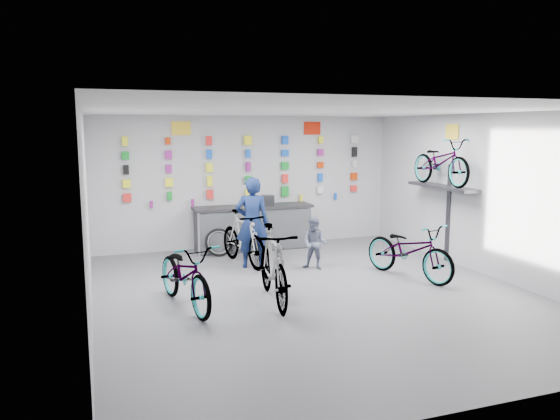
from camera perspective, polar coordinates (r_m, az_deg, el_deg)
name	(u,v)px	position (r m, az deg, el deg)	size (l,w,h in m)	color
floor	(314,293)	(9.20, 3.58, -8.70)	(8.00, 8.00, 0.00)	#4D4D52
ceiling	(316,111)	(8.79, 3.76, 10.32)	(8.00, 8.00, 0.00)	white
wall_back	(247,182)	(12.63, -3.42, 2.98)	(7.00, 7.00, 0.00)	#BCBCBE
wall_front	(481,260)	(5.48, 20.24, -4.95)	(7.00, 7.00, 0.00)	#BCBCBE
wall_left	(87,216)	(8.18, -19.54, -0.57)	(8.00, 8.00, 0.00)	#BCBCBE
wall_right	(491,196)	(10.72, 21.17, 1.41)	(8.00, 8.00, 0.00)	#BCBCBE
counter	(253,228)	(12.33, -2.79, -1.91)	(2.70, 0.66, 1.00)	black
merch_wall	(248,170)	(12.53, -3.36, 4.24)	(5.57, 0.08, 1.55)	red
wall_bracket	(443,191)	(11.56, 16.67, 1.93)	(0.39, 1.90, 2.00)	#333338
sign_left	(181,128)	(12.22, -10.30, 8.40)	(0.42, 0.02, 0.30)	yellow
sign_right	(312,128)	(13.08, 3.39, 8.52)	(0.42, 0.02, 0.30)	red
sign_side	(452,132)	(11.58, 17.54, 7.79)	(0.02, 0.40, 0.30)	yellow
bike_left	(185,274)	(8.48, -9.87, -6.65)	(0.69, 1.99, 1.04)	gray
bike_center	(273,265)	(8.56, -0.72, -5.80)	(0.57, 2.02, 1.21)	gray
bike_right	(409,250)	(10.27, 13.37, -4.11)	(0.69, 1.97, 1.03)	gray
bike_service	(243,238)	(10.94, -3.88, -2.96)	(0.51, 1.81, 1.09)	gray
bike_wall	(441,162)	(11.46, 16.48, 4.84)	(0.63, 1.80, 0.95)	gray
clerk	(252,222)	(10.69, -2.92, -1.31)	(0.65, 0.43, 1.79)	#11204C
customer	(315,243)	(10.63, 3.66, -3.49)	(0.50, 0.39, 1.02)	slate
spare_wheel	(219,242)	(11.80, -6.39, -3.38)	(0.62, 0.24, 0.61)	black
register	(268,200)	(12.34, -1.28, 1.04)	(0.28, 0.30, 0.22)	black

